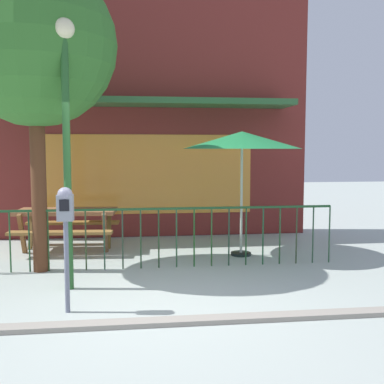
% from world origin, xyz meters
% --- Properties ---
extents(ground, '(40.00, 40.00, 0.00)m').
position_xyz_m(ground, '(0.00, 0.00, 0.00)').
color(ground, '#A8B2AA').
extents(pub_storefront, '(7.11, 1.51, 5.32)m').
position_xyz_m(pub_storefront, '(0.00, 4.80, 2.65)').
color(pub_storefront, '#3D191F').
rests_on(pub_storefront, ground).
extents(patio_fence_front, '(6.00, 0.04, 0.97)m').
position_xyz_m(patio_fence_front, '(0.00, 1.87, 0.66)').
color(patio_fence_front, '#1C4823').
rests_on(patio_fence_front, ground).
extents(picnic_table_left, '(1.90, 1.49, 0.79)m').
position_xyz_m(picnic_table_left, '(-1.48, 3.33, 0.61)').
color(picnic_table_left, '#905B38').
rests_on(picnic_table_left, ground).
extents(patio_umbrella, '(2.07, 2.07, 2.20)m').
position_xyz_m(patio_umbrella, '(1.65, 2.57, 2.04)').
color(patio_umbrella, black).
rests_on(patio_umbrella, ground).
extents(parking_meter_near, '(0.18, 0.17, 1.46)m').
position_xyz_m(parking_meter_near, '(-1.02, -0.03, 1.13)').
color(parking_meter_near, slate).
rests_on(parking_meter_near, ground).
extents(street_tree, '(2.45, 2.45, 4.67)m').
position_xyz_m(street_tree, '(-1.69, 1.90, 3.43)').
color(street_tree, '#522E1B').
rests_on(street_tree, ground).
extents(street_lamp, '(0.28, 0.28, 3.58)m').
position_xyz_m(street_lamp, '(-1.12, 0.89, 2.37)').
color(street_lamp, '#245424').
rests_on(street_lamp, ground).
extents(curb_edge, '(9.95, 0.20, 0.11)m').
position_xyz_m(curb_edge, '(0.00, -0.55, 0.00)').
color(curb_edge, gray).
rests_on(curb_edge, ground).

